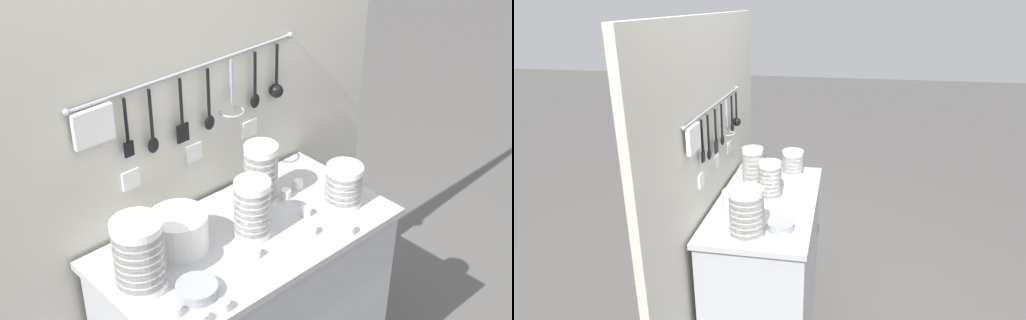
% 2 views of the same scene
% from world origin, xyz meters
% --- Properties ---
extents(back_wall, '(1.91, 0.11, 1.96)m').
position_xyz_m(back_wall, '(-0.00, 0.32, 0.98)').
color(back_wall, beige).
rests_on(back_wall, ground).
extents(bowl_stack_short_front, '(0.13, 0.13, 0.25)m').
position_xyz_m(bowl_stack_short_front, '(0.18, 0.12, 1.06)').
color(bowl_stack_short_front, white).
rests_on(bowl_stack_short_front, counter).
extents(bowl_stack_nested_right, '(0.13, 0.13, 0.23)m').
position_xyz_m(bowl_stack_nested_right, '(0.02, -0.01, 1.05)').
color(bowl_stack_nested_right, white).
rests_on(bowl_stack_nested_right, counter).
extents(bowl_stack_tall_left, '(0.14, 0.14, 0.17)m').
position_xyz_m(bowl_stack_tall_left, '(0.41, -0.10, 1.02)').
color(bowl_stack_tall_left, white).
rests_on(bowl_stack_tall_left, counter).
extents(bowl_stack_back_corner, '(0.17, 0.17, 0.26)m').
position_xyz_m(bowl_stack_back_corner, '(-0.44, 0.02, 1.06)').
color(bowl_stack_back_corner, white).
rests_on(bowl_stack_back_corner, counter).
extents(plate_stack, '(0.21, 0.21, 0.14)m').
position_xyz_m(plate_stack, '(-0.23, 0.10, 1.01)').
color(plate_stack, white).
rests_on(plate_stack, counter).
extents(steel_mixing_bowl, '(0.14, 0.14, 0.04)m').
position_xyz_m(steel_mixing_bowl, '(-0.33, -0.13, 0.95)').
color(steel_mixing_bowl, '#93969E').
rests_on(steel_mixing_bowl, counter).
extents(cup_edge_far, '(0.04, 0.04, 0.04)m').
position_xyz_m(cup_edge_far, '(-0.31, -0.25, 0.95)').
color(cup_edge_far, white).
rests_on(cup_edge_far, counter).
extents(cup_beside_plates, '(0.04, 0.04, 0.04)m').
position_xyz_m(cup_beside_plates, '(0.35, 0.09, 0.95)').
color(cup_beside_plates, white).
rests_on(cup_beside_plates, counter).
extents(cup_centre, '(0.04, 0.04, 0.04)m').
position_xyz_m(cup_centre, '(0.18, -0.16, 0.95)').
color(cup_centre, white).
rests_on(cup_centre, counter).
extents(cup_back_left, '(0.04, 0.04, 0.04)m').
position_xyz_m(cup_back_left, '(-0.44, -0.16, 0.95)').
color(cup_back_left, white).
rests_on(cup_back_left, counter).
extents(cup_by_caddy, '(0.04, 0.04, 0.04)m').
position_xyz_m(cup_by_caddy, '(-0.06, -0.12, 0.95)').
color(cup_by_caddy, white).
rests_on(cup_by_caddy, counter).
extents(cup_front_left, '(0.04, 0.04, 0.04)m').
position_xyz_m(cup_front_left, '(0.28, -0.25, 0.95)').
color(cup_front_left, white).
rests_on(cup_front_left, counter).
extents(cup_mid_row, '(0.04, 0.04, 0.04)m').
position_xyz_m(cup_mid_row, '(-0.39, -0.24, 0.95)').
color(cup_mid_row, white).
rests_on(cup_mid_row, counter).
extents(cup_edge_near, '(0.04, 0.04, 0.04)m').
position_xyz_m(cup_edge_near, '(0.24, -0.06, 0.95)').
color(cup_edge_near, white).
rests_on(cup_edge_near, counter).
extents(cup_back_right, '(0.04, 0.04, 0.04)m').
position_xyz_m(cup_back_right, '(0.27, 0.07, 0.95)').
color(cup_back_right, white).
rests_on(cup_back_right, counter).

